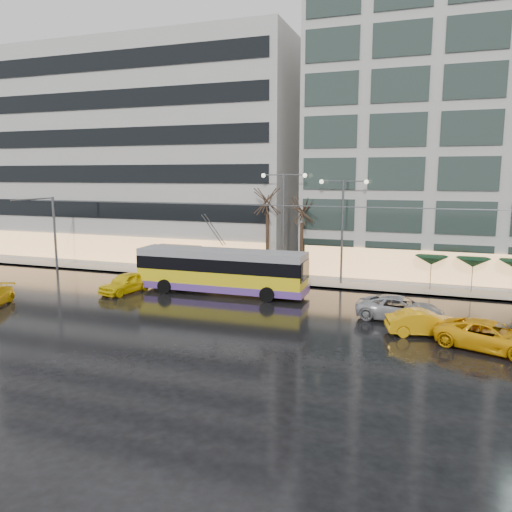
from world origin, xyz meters
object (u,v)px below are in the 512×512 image
at_px(trolleybus, 221,272).
at_px(bus_shelter, 175,253).
at_px(street_lamp_near, 284,212).
at_px(taxi_a, 126,283).

distance_m(trolleybus, bus_shelter, 9.27).
bearing_deg(bus_shelter, trolleybus, -39.37).
relative_size(trolleybus, bus_shelter, 3.16).
bearing_deg(street_lamp_near, bus_shelter, -179.37).
bearing_deg(street_lamp_near, taxi_a, -141.58).
xyz_separation_m(bus_shelter, street_lamp_near, (10.38, 0.11, 4.03)).
relative_size(bus_shelter, street_lamp_near, 0.47).
distance_m(bus_shelter, taxi_a, 8.14).
distance_m(trolleybus, street_lamp_near, 8.06).
bearing_deg(taxi_a, bus_shelter, 103.03).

